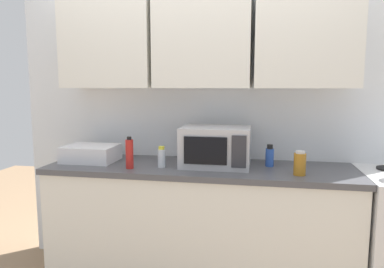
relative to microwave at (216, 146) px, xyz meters
name	(u,v)px	position (x,y,z in m)	size (l,w,h in m)	color
wall_back_with_cabinets	(205,72)	(-0.11, 0.21, 0.53)	(3.04, 0.38, 2.60)	white
counter_run	(199,226)	(-0.11, -0.02, -0.59)	(2.17, 0.63, 0.90)	white
microwave	(216,146)	(0.00, 0.00, 0.00)	(0.48, 0.37, 0.28)	#B7B7BC
dish_rack	(91,153)	(-0.94, -0.02, -0.08)	(0.38, 0.30, 0.12)	silver
bottle_red_sauce	(129,154)	(-0.57, -0.19, -0.04)	(0.05, 0.05, 0.22)	red
bottle_amber_vinegar	(300,164)	(0.56, -0.17, -0.06)	(0.08, 0.08, 0.16)	#AD701E
bottle_clear_tall	(162,157)	(-0.37, -0.12, -0.07)	(0.05, 0.05, 0.15)	silver
bottle_blue_cleaner	(270,156)	(0.38, 0.05, -0.07)	(0.06, 0.06, 0.16)	#2D56B7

